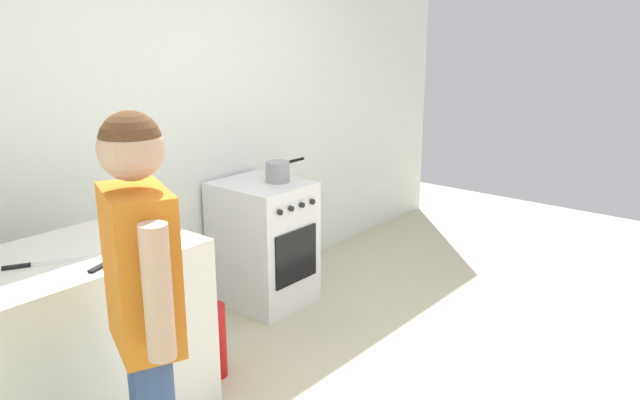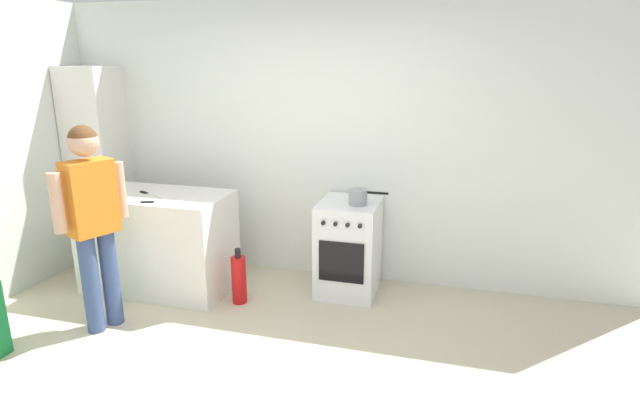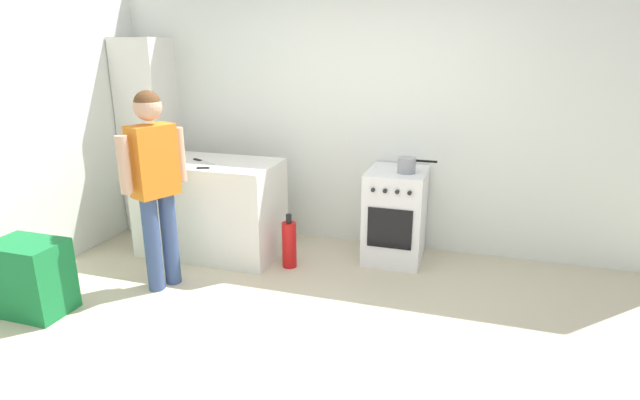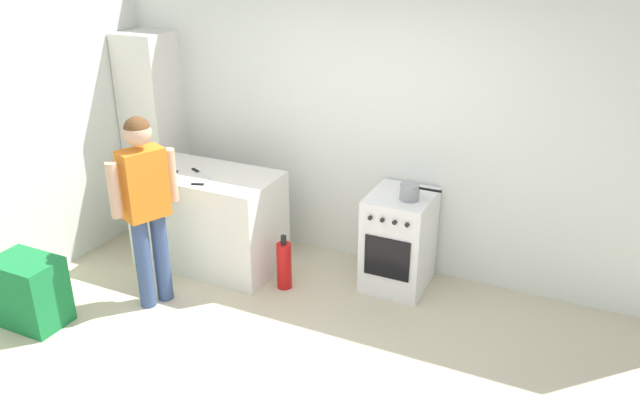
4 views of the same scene
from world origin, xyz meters
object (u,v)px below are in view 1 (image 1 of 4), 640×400
knife_chef (113,260)px  person (144,300)px  knife_carving (42,264)px  oven_left (263,243)px  fire_extinguisher (214,339)px  pot (278,172)px

knife_chef → person: bearing=-112.1°
knife_chef → knife_carving: same height
oven_left → fire_extinguisher: oven_left is taller
knife_carving → fire_extinguisher: bearing=-4.1°
person → knife_carving: bearing=89.5°
knife_chef → pot: bearing=18.8°
knife_chef → knife_carving: size_ratio=0.98×
oven_left → fire_extinguisher: (-0.87, -0.48, -0.21)m
oven_left → knife_chef: (-1.51, -0.61, 0.48)m
person → fire_extinguisher: 1.31m
pot → fire_extinguisher: size_ratio=0.68×
person → knife_chef: bearing=67.9°
knife_carving → fire_extinguisher: 1.10m
pot → knife_chef: 1.69m
fire_extinguisher → oven_left: bearing=28.8°
pot → fire_extinguisher: pot is taller
person → fire_extinguisher: (0.86, 0.67, -0.74)m
knife_chef → fire_extinguisher: knife_chef is taller
oven_left → knife_carving: (-1.72, -0.42, 0.48)m
pot → fire_extinguisher: bearing=-156.9°
oven_left → knife_carving: 1.84m
pot → knife_carving: bearing=-169.1°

